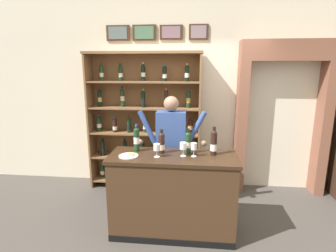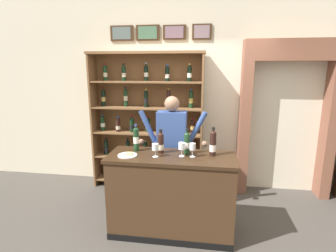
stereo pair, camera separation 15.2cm
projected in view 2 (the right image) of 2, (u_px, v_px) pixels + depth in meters
ground_plane at (178, 232)px, 3.37m from camera, size 14.00×14.00×0.02m
back_wall at (189, 89)px, 4.49m from camera, size 12.00×0.19×3.33m
wine_shelf at (147, 119)px, 4.44m from camera, size 1.88×0.37×2.28m
archway_doorway at (285, 108)px, 4.20m from camera, size 1.42×0.45×2.45m
tasting_counter at (172, 195)px, 3.26m from camera, size 1.54×0.60×1.01m
shopkeeper at (172, 142)px, 3.67m from camera, size 0.97×0.22×1.66m
tasting_bottle_chianti at (136, 138)px, 3.30m from camera, size 0.07×0.07×0.34m
tasting_bottle_riserva at (161, 142)px, 3.23m from camera, size 0.08×0.08×0.30m
tasting_bottle_rosso at (187, 142)px, 3.19m from camera, size 0.07×0.07×0.31m
tasting_bottle_bianco at (213, 143)px, 3.13m from camera, size 0.08×0.08×0.35m
wine_glass_spare at (193, 147)px, 3.08m from camera, size 0.07×0.07×0.17m
wine_glass_right at (155, 148)px, 3.08m from camera, size 0.08×0.08×0.16m
wine_glass_center at (182, 147)px, 3.10m from camera, size 0.08×0.08×0.17m
cheese_plate at (128, 155)px, 3.14m from camera, size 0.23×0.23×0.04m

